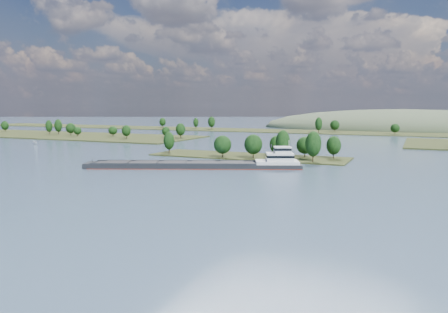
% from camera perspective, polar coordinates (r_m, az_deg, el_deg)
% --- Properties ---
extents(ground, '(1800.00, 1800.00, 0.00)m').
position_cam_1_polar(ground, '(167.58, -4.23, -2.25)').
color(ground, '#374A5F').
rests_on(ground, ground).
extents(tree_island, '(100.00, 31.23, 15.27)m').
position_cam_1_polar(tree_island, '(217.17, 5.00, 0.93)').
color(tree_island, '#272F15').
rests_on(tree_island, ground).
extents(left_bank, '(300.00, 80.00, 14.94)m').
position_cam_1_polar(left_bank, '(420.31, -22.87, 2.74)').
color(left_bank, '#272F15').
rests_on(left_bank, ground).
extents(back_shoreline, '(900.00, 60.00, 15.79)m').
position_cam_1_polar(back_shoreline, '(431.71, 14.89, 3.11)').
color(back_shoreline, '#272F15').
rests_on(back_shoreline, ground).
extents(hill_west, '(320.00, 160.00, 44.00)m').
position_cam_1_polar(hill_west, '(526.50, 22.15, 3.36)').
color(hill_west, '#404E35').
rests_on(hill_west, ground).
extents(cargo_barge, '(87.37, 45.33, 12.24)m').
position_cam_1_polar(cargo_barge, '(183.13, -2.03, -0.99)').
color(cargo_barge, black).
rests_on(cargo_barge, ground).
extents(motorboat, '(6.28, 4.89, 2.30)m').
position_cam_1_polar(motorboat, '(319.88, -23.41, 1.68)').
color(motorboat, silver).
rests_on(motorboat, ground).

